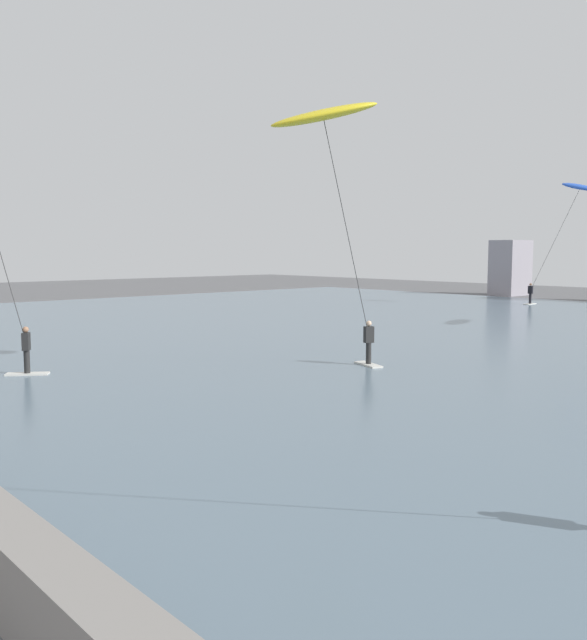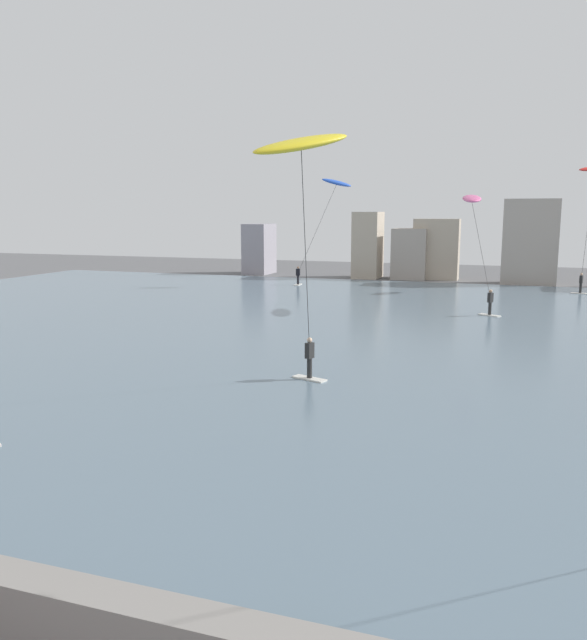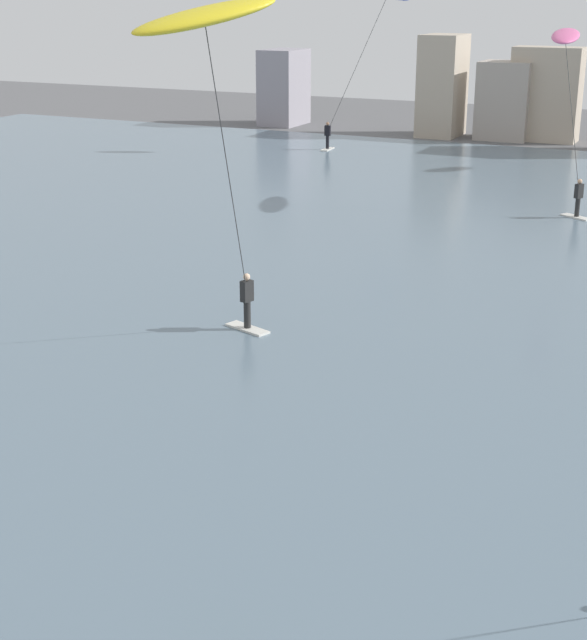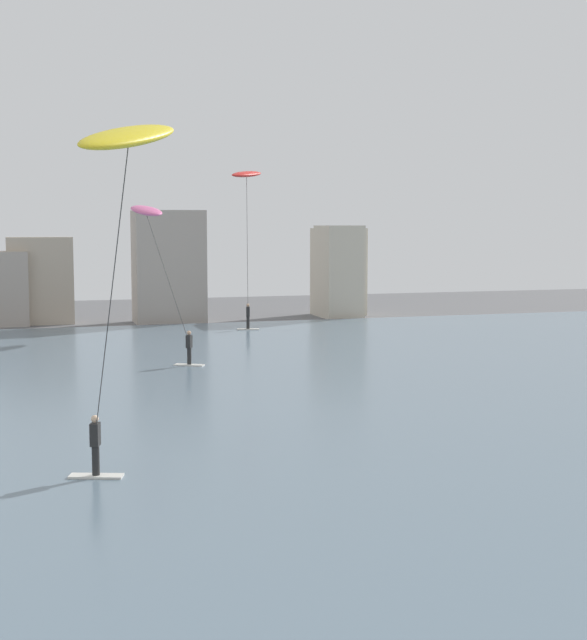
{
  "view_description": "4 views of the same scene",
  "coord_description": "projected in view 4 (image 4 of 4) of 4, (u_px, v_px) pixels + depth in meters",
  "views": [
    {
      "loc": [
        14.31,
        1.87,
        4.31
      ],
      "look_at": [
        0.32,
        14.27,
        2.4
      ],
      "focal_mm": 38.35,
      "sensor_mm": 36.0,
      "label": 1
    },
    {
      "loc": [
        4.86,
        -2.53,
        6.48
      ],
      "look_at": [
        -1.5,
        15.84,
        3.2
      ],
      "focal_mm": 35.99,
      "sensor_mm": 36.0,
      "label": 2
    },
    {
      "loc": [
        9.68,
        -2.08,
        9.17
      ],
      "look_at": [
        0.91,
        16.39,
        2.12
      ],
      "focal_mm": 53.71,
      "sensor_mm": 36.0,
      "label": 3
    },
    {
      "loc": [
        -4.44,
        -3.77,
        6.66
      ],
      "look_at": [
        1.63,
        16.01,
        4.54
      ],
      "focal_mm": 52.1,
      "sensor_mm": 36.0,
      "label": 4
    }
  ],
  "objects": [
    {
      "name": "water_bay",
      "position": [
        135.0,
        400.0,
        35.29
      ],
      "size": [
        84.0,
        52.0,
        0.1
      ],
      "primitive_type": "cube",
      "color": "slate",
      "rests_on": "ground"
    },
    {
      "name": "far_shore_buildings",
      "position": [
        112.0,
        276.0,
        63.2
      ],
      "size": [
        43.06,
        5.08,
        7.66
      ],
      "color": "gray",
      "rests_on": "ground"
    },
    {
      "name": "kitesurfer_pink",
      "position": [
        149.0,
        221.0,
        44.56
      ],
      "size": [
        3.1,
        4.93,
        7.66
      ],
      "color": "silver",
      "rests_on": "water_bay"
    },
    {
      "name": "kitesurfer_yellow",
      "position": [
        125.0,
        166.0,
        21.02
      ],
      "size": [
        3.1,
        5.06,
        9.15
      ],
      "color": "silver",
      "rests_on": "water_bay"
    },
    {
      "name": "kitesurfer_red",
      "position": [
        247.0,
        185.0,
        60.0
      ],
      "size": [
        3.19,
        4.76,
        10.24
      ],
      "color": "silver",
      "rests_on": "water_bay"
    }
  ]
}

